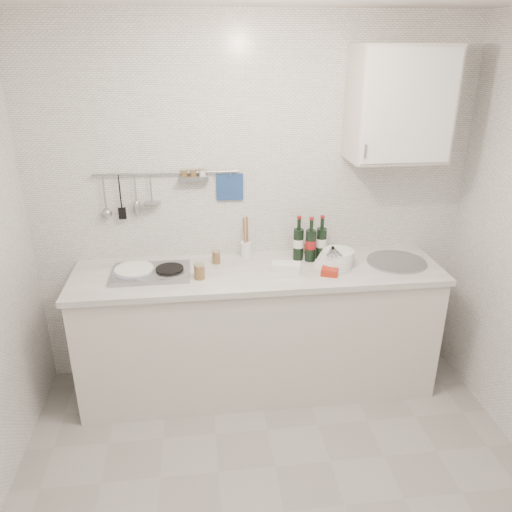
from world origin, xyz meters
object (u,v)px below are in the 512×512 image
Objects in this scene: plate_stack_sink at (335,259)px; utensil_crock at (246,248)px; wall_cabinet at (399,104)px; plate_stack_hob at (133,272)px; wine_bottles at (310,238)px.

utensil_crock is (-0.58, 0.23, 0.02)m from plate_stack_sink.
plate_stack_hob is (-1.71, -0.11, -1.01)m from wall_cabinet.
plate_stack_sink is 0.91× the size of utensil_crock.
wall_cabinet is at bearing 3.82° from plate_stack_hob.
wall_cabinet is 2.53× the size of plate_stack_sink.
plate_stack_sink is at bearing -21.46° from utensil_crock.
wall_cabinet is 1.99m from plate_stack_hob.
wine_bottles is (1.19, 0.12, 0.13)m from plate_stack_hob.
utensil_crock is (-0.43, 0.09, -0.08)m from wine_bottles.
wall_cabinet is 1.06m from plate_stack_sink.
utensil_crock reaches higher than plate_stack_sink.
wine_bottles is at bearing 179.18° from wall_cabinet.
plate_stack_hob is at bearing 179.34° from plate_stack_sink.
plate_stack_hob is 0.99× the size of plate_stack_sink.
plate_stack_sink is (1.33, -0.02, 0.03)m from plate_stack_hob.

